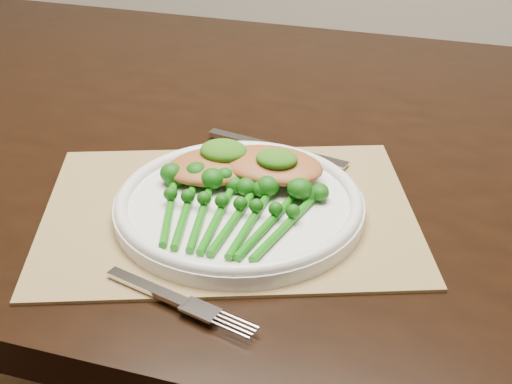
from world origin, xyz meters
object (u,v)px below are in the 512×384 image
(broccolini_bundle, at_px, (225,219))
(placemat, at_px, (229,212))
(dining_table, at_px, (256,341))
(dinner_plate, at_px, (239,204))
(chicken_fillet_left, at_px, (220,165))

(broccolini_bundle, bearing_deg, placemat, 103.59)
(dining_table, distance_m, dinner_plate, 0.44)
(chicken_fillet_left, bearing_deg, dining_table, 58.78)
(chicken_fillet_left, height_order, broccolini_bundle, chicken_fillet_left)
(placemat, xyz_separation_m, broccolini_bundle, (0.01, -0.05, 0.02))
(dinner_plate, height_order, chicken_fillet_left, chicken_fillet_left)
(dinner_plate, xyz_separation_m, chicken_fillet_left, (-0.04, 0.05, 0.02))
(placemat, bearing_deg, dining_table, 78.99)
(dining_table, height_order, dinner_plate, dinner_plate)
(broccolini_bundle, bearing_deg, dinner_plate, 87.95)
(placemat, bearing_deg, chicken_fillet_left, 99.93)
(placemat, bearing_deg, broccolini_bundle, -94.47)
(chicken_fillet_left, distance_m, broccolini_bundle, 0.10)
(dining_table, bearing_deg, placemat, -80.87)
(broccolini_bundle, bearing_deg, dining_table, 98.28)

